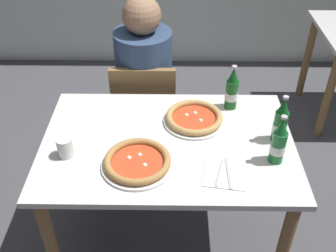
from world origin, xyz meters
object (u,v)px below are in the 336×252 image
at_px(chair_behind_table, 145,111).
at_px(beer_bottle_left, 281,122).
at_px(pizza_margherita_near, 194,118).
at_px(diner_seated, 145,93).
at_px(beer_bottle_center, 232,90).
at_px(beer_bottle_right, 279,143).
at_px(pizza_marinara_far, 137,162).
at_px(paper_cup, 65,147).
at_px(dining_table_main, 168,158).
at_px(napkin_with_cutlery, 224,174).

bearing_deg(chair_behind_table, beer_bottle_left, 138.14).
distance_m(chair_behind_table, pizza_margherita_near, 0.61).
relative_size(diner_seated, beer_bottle_center, 4.89).
bearing_deg(beer_bottle_right, beer_bottle_center, 110.69).
bearing_deg(pizza_marinara_far, diner_seated, 91.51).
height_order(diner_seated, pizza_margherita_near, diner_seated).
height_order(pizza_margherita_near, beer_bottle_left, beer_bottle_left).
bearing_deg(pizza_marinara_far, paper_cup, 169.08).
relative_size(dining_table_main, beer_bottle_right, 4.86).
bearing_deg(pizza_margherita_near, diner_seated, 119.28).
xyz_separation_m(chair_behind_table, beer_bottle_center, (0.48, -0.33, 0.37)).
bearing_deg(pizza_margherita_near, beer_bottle_center, 33.48).
xyz_separation_m(pizza_marinara_far, beer_bottle_right, (0.61, 0.04, 0.08)).
relative_size(diner_seated, beer_bottle_right, 4.89).
height_order(pizza_margherita_near, napkin_with_cutlery, pizza_margherita_near).
distance_m(pizza_marinara_far, beer_bottle_right, 0.62).
bearing_deg(beer_bottle_right, napkin_with_cutlery, -159.22).
bearing_deg(dining_table_main, chair_behind_table, 104.09).
bearing_deg(chair_behind_table, beer_bottle_center, 145.28).
distance_m(pizza_margherita_near, beer_bottle_center, 0.25).
height_order(dining_table_main, napkin_with_cutlery, napkin_with_cutlery).
bearing_deg(pizza_margherita_near, chair_behind_table, 121.85).
bearing_deg(paper_cup, diner_seated, 68.24).
bearing_deg(paper_cup, pizza_margherita_near, 23.90).
xyz_separation_m(pizza_marinara_far, paper_cup, (-0.33, 0.06, 0.03)).
height_order(chair_behind_table, paper_cup, chair_behind_table).
xyz_separation_m(chair_behind_table, diner_seated, (-0.00, 0.05, 0.10)).
bearing_deg(paper_cup, beer_bottle_right, -1.41).
bearing_deg(dining_table_main, diner_seated, 103.10).
xyz_separation_m(diner_seated, beer_bottle_left, (0.68, -0.64, 0.27)).
bearing_deg(beer_bottle_right, diner_seated, 128.82).
height_order(pizza_marinara_far, napkin_with_cutlery, pizza_marinara_far).
xyz_separation_m(beer_bottle_right, napkin_with_cutlery, (-0.24, -0.09, -0.10)).
bearing_deg(paper_cup, napkin_with_cutlery, -9.06).
height_order(beer_bottle_left, napkin_with_cutlery, beer_bottle_left).
bearing_deg(dining_table_main, beer_bottle_left, 1.72).
xyz_separation_m(pizza_marinara_far, napkin_with_cutlery, (0.38, -0.05, -0.02)).
bearing_deg(pizza_margherita_near, paper_cup, -156.10).
distance_m(diner_seated, napkin_with_cutlery, 0.98).
bearing_deg(pizza_marinara_far, beer_bottle_center, 44.79).
relative_size(beer_bottle_left, beer_bottle_right, 1.00).
relative_size(pizza_margherita_near, pizza_marinara_far, 0.96).
bearing_deg(chair_behind_table, dining_table_main, 103.60).
distance_m(chair_behind_table, beer_bottle_center, 0.69).
bearing_deg(diner_seated, pizza_marinara_far, -88.49).
xyz_separation_m(dining_table_main, pizza_margherita_near, (0.13, 0.15, 0.14)).
relative_size(pizza_marinara_far, beer_bottle_left, 1.31).
distance_m(beer_bottle_center, beer_bottle_right, 0.44).
xyz_separation_m(pizza_margherita_near, beer_bottle_center, (0.20, 0.13, 0.08)).
relative_size(pizza_margherita_near, beer_bottle_left, 1.26).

